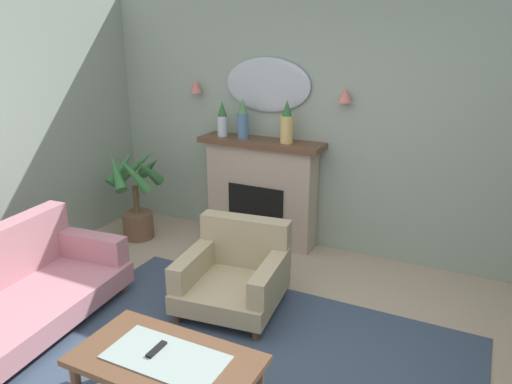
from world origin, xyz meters
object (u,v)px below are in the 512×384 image
wall_sconce_left (196,86)px  floral_couch (11,293)px  mantel_vase_centre (243,120)px  armchair_near_fireplace (235,272)px  mantel_vase_left (287,124)px  potted_plant_tall_palm (136,193)px  mantel_vase_right (222,120)px  fireplace (261,193)px  wall_sconce_right (345,95)px  tv_remote (157,350)px  wall_mirror (267,85)px  coffee_table (166,366)px

wall_sconce_left → floral_couch: wall_sconce_left is taller
mantel_vase_centre → armchair_near_fireplace: mantel_vase_centre is taller
mantel_vase_left → potted_plant_tall_palm: bearing=-162.8°
mantel_vase_right → fireplace: bearing=3.6°
floral_couch → wall_sconce_right: bearing=53.2°
wall_sconce_right → potted_plant_tall_palm: bearing=-164.0°
mantel_vase_left → tv_remote: 2.73m
fireplace → mantel_vase_right: (-0.45, -0.03, 0.77)m
mantel_vase_right → mantel_vase_centre: size_ratio=0.89×
fireplace → armchair_near_fireplace: bearing=-73.4°
mantel_vase_left → wall_mirror: (-0.30, 0.17, 0.36)m
fireplace → wall_mirror: bearing=90.0°
wall_mirror → wall_sconce_left: (-0.85, -0.05, -0.05)m
mantel_vase_centre → floral_couch: 2.69m
armchair_near_fireplace → floral_couch: bearing=-141.5°
wall_mirror → coffee_table: (0.65, -2.76, -1.33)m
mantel_vase_left → tv_remote: mantel_vase_left is taller
mantel_vase_right → wall_sconce_right: 1.34m
wall_sconce_right → floral_couch: 3.37m
mantel_vase_right → coffee_table: bearing=-66.9°
mantel_vase_right → floral_couch: mantel_vase_right is taller
mantel_vase_centre → fireplace: bearing=8.1°
mantel_vase_centre → wall_sconce_right: (1.05, 0.12, 0.31)m
mantel_vase_right → mantel_vase_left: size_ratio=0.87×
wall_sconce_left → wall_sconce_right: same height
wall_sconce_left → wall_sconce_right: (1.70, 0.00, 0.00)m
mantel_vase_centre → wall_sconce_left: size_ratio=3.03×
potted_plant_tall_palm → mantel_vase_right: bearing=30.4°
wall_mirror → tv_remote: (0.57, -2.73, -1.26)m
mantel_vase_centre → wall_sconce_right: size_ratio=3.03×
wall_sconce_right → tv_remote: size_ratio=0.88×
wall_sconce_right → tv_remote: bearing=-96.0°
mantel_vase_right → tv_remote: 2.90m
mantel_vase_right → mantel_vase_centre: 0.25m
wall_sconce_left → potted_plant_tall_palm: 1.36m
coffee_table → tv_remote: (-0.08, 0.02, 0.07)m
mantel_vase_centre → floral_couch: bearing=-108.8°
mantel_vase_centre → armchair_near_fireplace: 1.73m
floral_couch → armchair_near_fireplace: floral_couch is taller
wall_mirror → floral_couch: wall_mirror is taller
tv_remote → floral_couch: size_ratio=0.09×
fireplace → mantel_vase_left: size_ratio=3.12×
mantel_vase_left → potted_plant_tall_palm: (-1.59, -0.49, -0.82)m
fireplace → potted_plant_tall_palm: (-1.29, -0.52, -0.04)m
fireplace → mantel_vase_right: bearing=-176.4°
mantel_vase_right → wall_sconce_left: wall_sconce_left is taller
coffee_table → tv_remote: 0.11m
potted_plant_tall_palm → floral_couch: bearing=-81.2°
wall_mirror → wall_sconce_left: size_ratio=6.86×
tv_remote → floral_couch: bearing=172.4°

